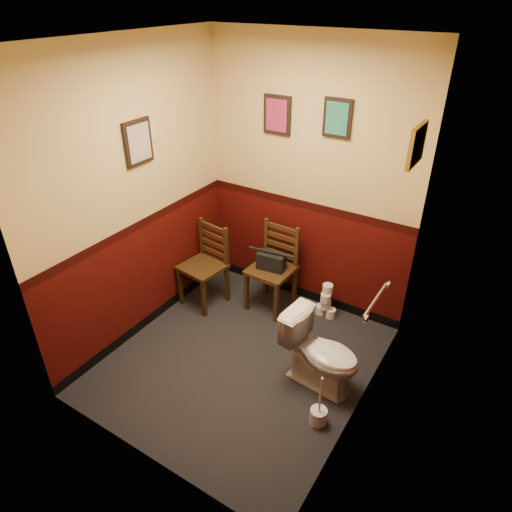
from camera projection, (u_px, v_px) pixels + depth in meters
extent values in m
cube|color=black|center=(242.00, 360.00, 4.22)|extent=(2.20, 2.40, 0.00)
cube|color=silver|center=(235.00, 40.00, 2.84)|extent=(2.20, 2.40, 0.00)
cube|color=#390907|center=(308.00, 182.00, 4.41)|extent=(2.20, 0.00, 2.70)
cube|color=#390907|center=(124.00, 312.00, 2.66)|extent=(2.20, 0.00, 2.70)
cube|color=#390907|center=(136.00, 201.00, 4.03)|extent=(0.00, 2.40, 2.70)
cube|color=#390907|center=(376.00, 272.00, 3.03)|extent=(0.00, 2.40, 2.70)
cylinder|color=silver|center=(376.00, 300.00, 3.43)|extent=(0.03, 0.50, 0.03)
cylinder|color=silver|center=(366.00, 319.00, 3.24)|extent=(0.02, 0.06, 0.06)
cylinder|color=silver|center=(389.00, 285.00, 3.61)|extent=(0.02, 0.06, 0.06)
cube|color=black|center=(277.00, 115.00, 4.25)|extent=(0.28, 0.03, 0.36)
cube|color=maroon|center=(276.00, 115.00, 4.23)|extent=(0.22, 0.01, 0.30)
cube|color=black|center=(338.00, 118.00, 3.95)|extent=(0.26, 0.03, 0.34)
cube|color=#226F56|center=(337.00, 119.00, 3.93)|extent=(0.20, 0.01, 0.28)
cube|color=black|center=(138.00, 142.00, 3.84)|extent=(0.03, 0.30, 0.38)
cube|color=gray|center=(139.00, 143.00, 3.84)|extent=(0.01, 0.24, 0.31)
cube|color=olive|center=(417.00, 145.00, 3.12)|extent=(0.03, 0.34, 0.28)
cube|color=gray|center=(414.00, 145.00, 3.13)|extent=(0.01, 0.28, 0.22)
imported|color=white|center=(321.00, 353.00, 3.82)|extent=(0.72, 0.45, 0.67)
cylinder|color=silver|center=(318.00, 416.00, 3.59)|extent=(0.14, 0.14, 0.14)
cylinder|color=silver|center=(320.00, 396.00, 3.48)|extent=(0.02, 0.02, 0.38)
cube|color=#3F2913|center=(203.00, 267.00, 4.78)|extent=(0.47, 0.47, 0.04)
cube|color=#3F2913|center=(180.00, 286.00, 4.88)|extent=(0.04, 0.04, 0.44)
cube|color=#3F2913|center=(204.00, 272.00, 5.11)|extent=(0.04, 0.04, 0.44)
cube|color=#3F2913|center=(204.00, 298.00, 4.68)|extent=(0.04, 0.04, 0.44)
cube|color=#3F2913|center=(227.00, 283.00, 4.92)|extent=(0.04, 0.04, 0.44)
cube|color=#3F2913|center=(202.00, 237.00, 4.89)|extent=(0.04, 0.04, 0.44)
cube|color=#3F2913|center=(226.00, 247.00, 4.69)|extent=(0.04, 0.04, 0.44)
cube|color=#3F2913|center=(214.00, 252.00, 4.86)|extent=(0.34, 0.07, 0.04)
cube|color=#3F2913|center=(214.00, 244.00, 4.80)|extent=(0.34, 0.07, 0.04)
cube|color=#3F2913|center=(213.00, 236.00, 4.75)|extent=(0.34, 0.07, 0.04)
cube|color=#3F2913|center=(213.00, 227.00, 4.70)|extent=(0.34, 0.07, 0.04)
cube|color=#3F2913|center=(271.00, 270.00, 4.70)|extent=(0.45, 0.45, 0.04)
cube|color=#3F2913|center=(247.00, 291.00, 4.78)|extent=(0.04, 0.04, 0.46)
cube|color=#3F2913|center=(266.00, 275.00, 5.04)|extent=(0.04, 0.04, 0.46)
cube|color=#3F2913|center=(276.00, 303.00, 4.60)|extent=(0.04, 0.04, 0.46)
cube|color=#3F2913|center=(295.00, 286.00, 4.86)|extent=(0.04, 0.04, 0.46)
cube|color=#3F2913|center=(267.00, 239.00, 4.81)|extent=(0.04, 0.04, 0.46)
cube|color=#3F2913|center=(297.00, 248.00, 4.63)|extent=(0.04, 0.04, 0.46)
cube|color=#3F2913|center=(281.00, 254.00, 4.78)|extent=(0.35, 0.04, 0.05)
cube|color=#3F2913|center=(281.00, 246.00, 4.73)|extent=(0.35, 0.04, 0.05)
cube|color=#3F2913|center=(282.00, 237.00, 4.68)|extent=(0.35, 0.04, 0.05)
cube|color=#3F2913|center=(282.00, 228.00, 4.63)|extent=(0.35, 0.04, 0.05)
cube|color=black|center=(271.00, 261.00, 4.65)|extent=(0.30, 0.18, 0.18)
cylinder|color=black|center=(272.00, 252.00, 4.59)|extent=(0.25, 0.06, 0.02)
cylinder|color=silver|center=(321.00, 309.00, 4.81)|extent=(0.10, 0.10, 0.10)
cylinder|color=silver|center=(330.00, 313.00, 4.76)|extent=(0.10, 0.10, 0.10)
cylinder|color=silver|center=(326.00, 304.00, 4.73)|extent=(0.10, 0.10, 0.10)
cylinder|color=silver|center=(326.00, 298.00, 4.66)|extent=(0.10, 0.10, 0.10)
cylinder|color=silver|center=(328.00, 289.00, 4.63)|extent=(0.10, 0.10, 0.10)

